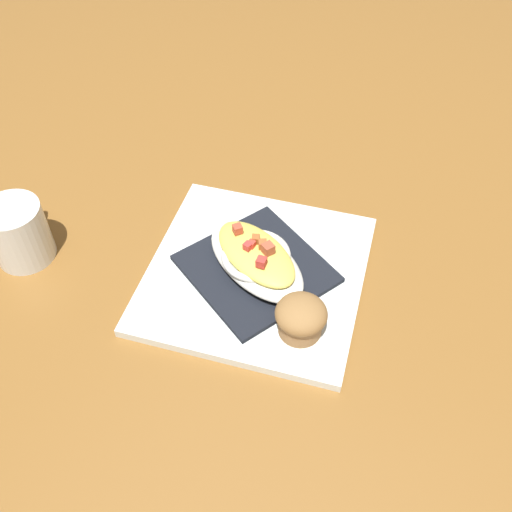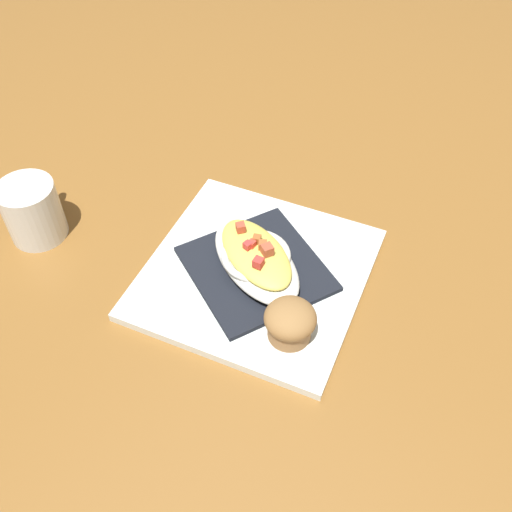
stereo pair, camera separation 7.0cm
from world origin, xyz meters
TOP-DOWN VIEW (x-y plane):
  - ground_plane at (0.00, 0.00)m, footprint 2.60×2.60m
  - square_plate at (0.00, 0.00)m, footprint 0.34×0.34m
  - folded_napkin at (0.00, 0.00)m, footprint 0.24×0.24m
  - gratin_dish at (0.00, 0.00)m, footprint 0.16×0.19m
  - muffin at (0.07, 0.09)m, footprint 0.07×0.07m
  - coffee_mug at (0.10, -0.32)m, footprint 0.11×0.08m

SIDE VIEW (x-z plane):
  - ground_plane at x=0.00m, z-range 0.00..0.00m
  - square_plate at x=0.00m, z-range 0.00..0.01m
  - folded_napkin at x=0.00m, z-range 0.01..0.02m
  - coffee_mug at x=0.10m, z-range 0.00..0.09m
  - gratin_dish at x=0.00m, z-range 0.01..0.07m
  - muffin at x=0.07m, z-range 0.01..0.07m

